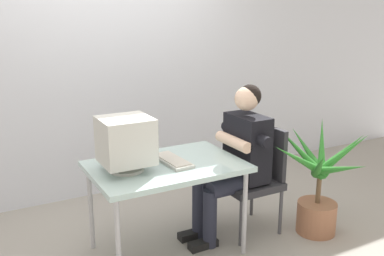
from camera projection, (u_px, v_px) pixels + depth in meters
ground_plane at (168, 250)px, 3.40m from camera, size 12.00×12.00×0.00m
wall_back at (132, 45)px, 4.34m from camera, size 8.00×0.10×3.00m
desk at (166, 171)px, 3.23m from camera, size 1.13×0.76×0.72m
crt_monitor at (126, 141)px, 3.03m from camera, size 0.37×0.34×0.39m
keyboard at (172, 160)px, 3.25m from camera, size 0.18×0.41×0.03m
office_chair at (255, 174)px, 3.64m from camera, size 0.46×0.46×0.90m
person_seated at (237, 156)px, 3.51m from camera, size 0.69×0.60×1.27m
potted_plant at (319, 188)px, 3.59m from camera, size 0.88×0.91×0.96m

